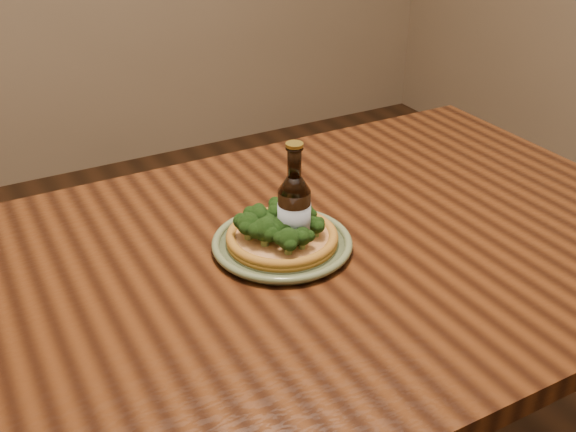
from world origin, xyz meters
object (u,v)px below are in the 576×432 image
table (266,306)px  beer_bottle (294,214)px  pizza (281,233)px  plate (282,244)px

table → beer_bottle: 0.18m
pizza → beer_bottle: size_ratio=0.96×
pizza → beer_bottle: bearing=-50.1°
table → beer_bottle: size_ratio=7.66×
plate → pizza: pizza is taller
table → plate: 0.12m
beer_bottle → pizza: bearing=130.9°
table → plate: size_ratio=6.37×
pizza → table: bearing=-151.1°
pizza → beer_bottle: 0.05m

